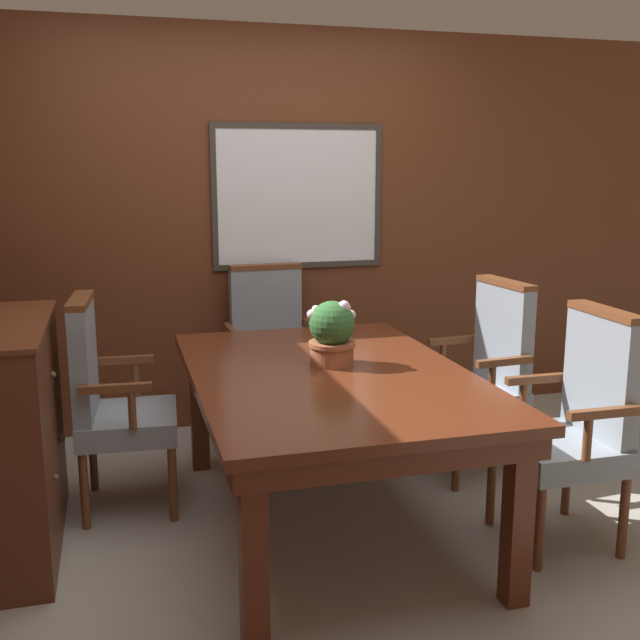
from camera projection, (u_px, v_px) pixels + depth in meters
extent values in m
plane|color=#A39E93|center=(329.00, 537.00, 3.33)|extent=(14.00, 14.00, 0.00)
cube|color=#5B2D19|center=(256.00, 231.00, 4.65)|extent=(7.20, 0.06, 2.45)
cube|color=white|center=(298.00, 197.00, 4.64)|extent=(1.01, 0.01, 0.82)
cube|color=#38332D|center=(298.00, 126.00, 4.55)|extent=(1.08, 0.02, 0.04)
cube|color=#38332D|center=(299.00, 265.00, 4.72)|extent=(1.08, 0.02, 0.04)
cube|color=#38332D|center=(214.00, 198.00, 4.50)|extent=(0.04, 0.02, 0.82)
cube|color=#38332D|center=(378.00, 196.00, 4.77)|extent=(0.03, 0.02, 0.82)
cube|color=#562614|center=(254.00, 555.00, 2.51)|extent=(0.09, 0.09, 0.69)
cube|color=#562614|center=(518.00, 518.00, 2.77)|extent=(0.09, 0.09, 0.69)
cube|color=#562614|center=(199.00, 408.00, 4.03)|extent=(0.09, 0.09, 0.69)
cube|color=#562614|center=(373.00, 393.00, 4.29)|extent=(0.09, 0.09, 0.69)
cube|color=#562614|center=(329.00, 390.00, 3.34)|extent=(1.14, 1.76, 0.09)
cube|color=#562614|center=(329.00, 375.00, 3.33)|extent=(1.20, 1.82, 0.04)
cylinder|color=brown|center=(248.00, 421.00, 4.31)|extent=(0.04, 0.04, 0.36)
cylinder|color=brown|center=(317.00, 413.00, 4.44)|extent=(0.04, 0.04, 0.36)
cylinder|color=brown|center=(234.00, 401.00, 4.68)|extent=(0.04, 0.04, 0.36)
cylinder|color=brown|center=(298.00, 394.00, 4.80)|extent=(0.04, 0.04, 0.36)
cube|color=gray|center=(274.00, 369.00, 4.51)|extent=(0.50, 0.47, 0.11)
cube|color=gray|center=(266.00, 312.00, 4.62)|extent=(0.44, 0.10, 0.53)
cube|color=brown|center=(265.00, 267.00, 4.56)|extent=(0.44, 0.11, 0.03)
cylinder|color=brown|center=(234.00, 349.00, 4.37)|extent=(0.04, 0.04, 0.19)
cube|color=brown|center=(231.00, 331.00, 4.42)|extent=(0.05, 0.32, 0.04)
cylinder|color=brown|center=(315.00, 343.00, 4.52)|extent=(0.04, 0.04, 0.19)
cube|color=brown|center=(311.00, 325.00, 4.57)|extent=(0.05, 0.32, 0.04)
cylinder|color=brown|center=(418.00, 430.00, 4.16)|extent=(0.04, 0.04, 0.36)
cylinder|color=brown|center=(456.00, 457.00, 3.78)|extent=(0.04, 0.04, 0.36)
cylinder|color=brown|center=(479.00, 422.00, 4.30)|extent=(0.04, 0.04, 0.36)
cylinder|color=brown|center=(522.00, 447.00, 3.91)|extent=(0.04, 0.04, 0.36)
cube|color=gray|center=(470.00, 396.00, 3.99)|extent=(0.49, 0.51, 0.11)
cube|color=gray|center=(503.00, 335.00, 3.99)|extent=(0.12, 0.45, 0.53)
cube|color=brown|center=(506.00, 283.00, 3.93)|extent=(0.12, 0.45, 0.03)
cylinder|color=brown|center=(443.00, 358.00, 4.18)|extent=(0.04, 0.04, 0.19)
cube|color=brown|center=(454.00, 340.00, 4.18)|extent=(0.32, 0.06, 0.04)
cylinder|color=brown|center=(492.00, 382.00, 3.72)|extent=(0.04, 0.04, 0.19)
cube|color=brown|center=(505.00, 362.00, 3.72)|extent=(0.32, 0.06, 0.04)
cylinder|color=brown|center=(173.00, 484.00, 3.46)|extent=(0.04, 0.04, 0.36)
cylinder|color=brown|center=(172.00, 451.00, 3.86)|extent=(0.04, 0.04, 0.36)
cylinder|color=brown|center=(84.00, 491.00, 3.38)|extent=(0.04, 0.04, 0.36)
cylinder|color=brown|center=(93.00, 456.00, 3.78)|extent=(0.04, 0.04, 0.36)
cube|color=gray|center=(129.00, 423.00, 3.57)|extent=(0.48, 0.51, 0.11)
cube|color=gray|center=(84.00, 360.00, 3.47)|extent=(0.11, 0.44, 0.53)
cube|color=brown|center=(80.00, 301.00, 3.41)|extent=(0.12, 0.45, 0.03)
cylinder|color=brown|center=(132.00, 408.00, 3.31)|extent=(0.04, 0.04, 0.19)
cube|color=brown|center=(115.00, 388.00, 3.28)|extent=(0.32, 0.06, 0.04)
cylinder|color=brown|center=(136.00, 378.00, 3.79)|extent=(0.04, 0.04, 0.19)
cube|color=brown|center=(121.00, 360.00, 3.75)|extent=(0.32, 0.06, 0.04)
cylinder|color=brown|center=(491.00, 487.00, 3.43)|extent=(0.04, 0.04, 0.36)
cylinder|color=brown|center=(540.00, 529.00, 3.03)|extent=(0.04, 0.04, 0.36)
cylinder|color=brown|center=(567.00, 478.00, 3.52)|extent=(0.04, 0.04, 0.36)
cylinder|color=brown|center=(624.00, 517.00, 3.13)|extent=(0.04, 0.04, 0.36)
cube|color=gray|center=(558.00, 450.00, 3.23)|extent=(0.46, 0.48, 0.11)
cube|color=gray|center=(601.00, 376.00, 3.21)|extent=(0.09, 0.44, 0.53)
cube|color=brown|center=(606.00, 312.00, 3.15)|extent=(0.09, 0.44, 0.03)
cylinder|color=brown|center=(523.00, 400.00, 3.42)|extent=(0.04, 0.04, 0.19)
cube|color=brown|center=(538.00, 379.00, 3.42)|extent=(0.32, 0.04, 0.04)
cylinder|color=brown|center=(588.00, 438.00, 2.95)|extent=(0.04, 0.04, 0.19)
cube|color=brown|center=(604.00, 413.00, 2.95)|extent=(0.32, 0.04, 0.04)
cylinder|color=#9E5638|center=(332.00, 353.00, 3.42)|extent=(0.20, 0.20, 0.11)
cylinder|color=#9E5638|center=(332.00, 344.00, 3.41)|extent=(0.21, 0.21, 0.02)
sphere|color=#2D602D|center=(332.00, 324.00, 3.39)|extent=(0.21, 0.21, 0.21)
sphere|color=silver|center=(351.00, 315.00, 3.42)|extent=(0.05, 0.05, 0.05)
sphere|color=silver|center=(351.00, 314.00, 3.41)|extent=(0.04, 0.04, 0.04)
sphere|color=silver|center=(324.00, 309.00, 3.45)|extent=(0.04, 0.04, 0.04)
sphere|color=silver|center=(337.00, 309.00, 3.45)|extent=(0.04, 0.04, 0.04)
sphere|color=silver|center=(316.00, 309.00, 3.39)|extent=(0.04, 0.04, 0.04)
sphere|color=silver|center=(344.00, 307.00, 3.36)|extent=(0.06, 0.06, 0.06)
sphere|color=silver|center=(312.00, 315.00, 3.39)|extent=(0.05, 0.05, 0.05)
sphere|color=silver|center=(347.00, 308.00, 3.37)|extent=(0.04, 0.04, 0.04)
sphere|color=silver|center=(342.00, 307.00, 3.43)|extent=(0.04, 0.04, 0.04)
cube|color=#512816|center=(0.00, 441.00, 3.15)|extent=(0.44, 1.00, 0.97)
sphere|color=#4C422D|center=(53.00, 375.00, 3.16)|extent=(0.03, 0.03, 0.03)
sphere|color=#4C422D|center=(55.00, 478.00, 3.02)|extent=(0.03, 0.03, 0.03)
sphere|color=#4C422D|center=(62.00, 439.00, 3.44)|extent=(0.03, 0.03, 0.03)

